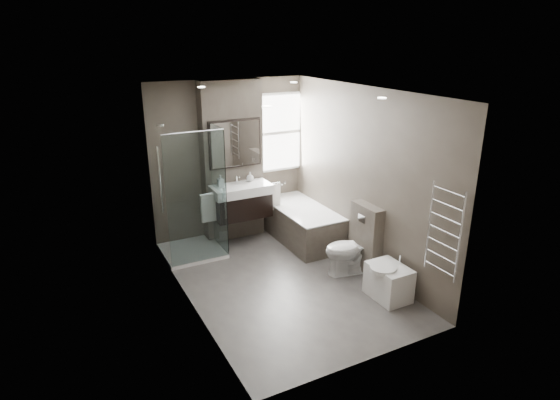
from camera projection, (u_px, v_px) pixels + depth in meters
room at (283, 193)px, 6.08m from camera, size 2.70×3.90×2.70m
vanity_pier at (232, 162)px, 7.57m from camera, size 1.00×0.25×2.60m
vanity at (241, 201)px, 7.46m from camera, size 0.95×0.47×0.66m
mirror_cabinet at (235, 144)px, 7.32m from camera, size 0.86×0.08×0.76m
towel_left at (208, 208)px, 7.21m from camera, size 0.24×0.06×0.44m
towel_right at (273, 197)px, 7.70m from camera, size 0.24×0.06×0.44m
shower_enclosure at (198, 225)px, 7.16m from camera, size 0.90×0.90×2.00m
bathtub at (301, 222)px, 7.74m from camera, size 0.75×1.60×0.57m
window at (278, 133)px, 7.92m from camera, size 0.98×0.06×1.33m
toilet at (350, 249)px, 6.64m from camera, size 0.79×0.54×0.74m
cistern_box at (366, 238)px, 6.67m from camera, size 0.19×0.55×1.00m
bidet at (388, 281)px, 6.04m from camera, size 0.48×0.56×0.57m
towel_radiator at (444, 231)px, 5.35m from camera, size 0.03×0.49×1.10m
soap_bottle_a at (221, 181)px, 7.27m from camera, size 0.09×0.09×0.19m
soap_bottle_b at (250, 177)px, 7.55m from camera, size 0.12×0.12×0.15m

